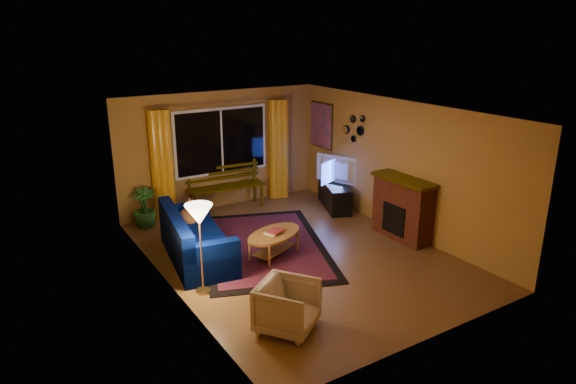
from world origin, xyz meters
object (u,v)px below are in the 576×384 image
floor_lamp (201,250)px  sofa (197,236)px  coffee_table (274,245)px  bench (226,198)px  tv_console (335,195)px  armchair (287,304)px

floor_lamp → sofa: bearing=71.1°
sofa → coffee_table: size_ratio=1.78×
bench → sofa: sofa is taller
bench → sofa: size_ratio=0.80×
sofa → bench: bearing=62.4°
floor_lamp → bench: bearing=59.0°
bench → tv_console: size_ratio=1.27×
armchair → tv_console: armchair is taller
armchair → tv_console: (3.36, 3.46, -0.09)m
floor_lamp → tv_console: (3.91, 1.97, -0.41)m
armchair → tv_console: size_ratio=0.56×
bench → coffee_table: size_ratio=1.42×
sofa → floor_lamp: size_ratio=1.53×
coffee_table → sofa: bearing=152.6°
coffee_table → tv_console: tv_console is taller
armchair → sofa: bearing=58.1°
coffee_table → armchair: bearing=-116.1°
sofa → tv_console: bearing=22.7°
coffee_table → tv_console: (2.37, 1.45, 0.06)m
sofa → tv_console: 3.63m
bench → tv_console: (2.03, -1.15, 0.02)m
sofa → armchair: bearing=-77.3°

